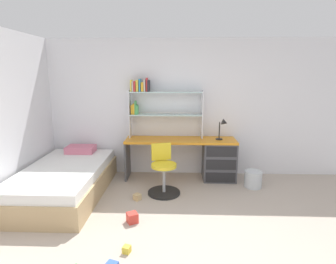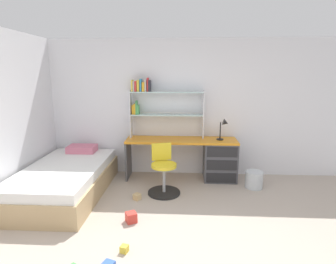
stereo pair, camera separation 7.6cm
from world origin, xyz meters
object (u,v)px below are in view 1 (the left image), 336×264
Objects in this scene: bed_platform at (65,181)px; bookshelf_hutch at (156,102)px; toy_block_natural_4 at (137,197)px; swivel_chair at (163,174)px; toy_block_red_1 at (132,218)px; waste_bin at (253,179)px; desk_lamp at (223,126)px; desk at (209,157)px; toy_block_yellow_2 at (127,249)px.

bookshelf_hutch is at bearing 33.66° from bed_platform.
bed_platform reaches higher than toy_block_natural_4.
toy_block_red_1 is (-0.36, -0.92, -0.25)m from swivel_chair.
swivel_chair is at bearing 35.49° from toy_block_natural_4.
toy_block_natural_4 is at bearing -163.52° from waste_bin.
toy_block_red_1 is at bearing -132.15° from desk_lamp.
toy_block_red_1 reaches higher than toy_block_natural_4.
toy_block_red_1 is (-1.37, -1.52, -0.93)m from desk_lamp.
swivel_chair is 1.56m from bed_platform.
swivel_chair is 6.11× the size of toy_block_red_1.
bookshelf_hutch is at bearing 171.78° from desk.
toy_block_natural_4 is at bearing -144.51° from swivel_chair.
swivel_chair is 0.54m from toy_block_natural_4.
waste_bin is (0.71, -0.35, -0.27)m from desk.
desk is 1.48× the size of bookshelf_hutch.
toy_block_red_1 is at bearing -126.47° from desk.
bed_platform is at bearing -161.78° from desk.
bed_platform is at bearing -172.22° from waste_bin.
toy_block_yellow_2 is (0.04, -0.61, -0.03)m from toy_block_red_1.
desk_lamp is at bearing -8.44° from bookshelf_hutch.
bookshelf_hutch is 3.47× the size of desk_lamp.
toy_block_red_1 is at bearing -147.16° from waste_bin.
toy_block_natural_4 is (1.16, -0.14, -0.19)m from bed_platform.
toy_block_yellow_2 is at bearing -122.02° from desk_lamp.
desk reaches higher than toy_block_red_1.
toy_block_yellow_2 is at bearing -48.60° from bed_platform.
toy_block_yellow_2 is (-0.32, -1.53, -0.27)m from swivel_chair.
desk is at bearing 53.53° from toy_block_red_1.
bookshelf_hutch is at bearing 163.63° from waste_bin.
swivel_chair reaches higher than desk.
desk_lamp is 1.03m from waste_bin.
bed_platform is at bearing 173.01° from toy_block_natural_4.
desk_lamp reaches higher than toy_block_red_1.
bookshelf_hutch reaches higher than swivel_chair.
toy_block_natural_4 is (-0.03, 0.64, -0.02)m from toy_block_red_1.
toy_block_red_1 is 0.64m from toy_block_natural_4.
bookshelf_hutch is 1.69× the size of swivel_chair.
desk_lamp is at bearing -9.36° from desk.
bed_platform is (-1.55, -0.13, -0.07)m from swivel_chair.
desk_lamp reaches higher than waste_bin.
desk_lamp is at bearing 15.96° from bed_platform.
bookshelf_hutch is at bearing 103.01° from swivel_chair.
waste_bin reaches higher than toy_block_red_1.
desk_lamp is at bearing 146.91° from waste_bin.
bookshelf_hutch is 10.31× the size of toy_block_red_1.
toy_block_natural_4 is (-0.39, -0.28, -0.26)m from swivel_chair.
desk is 20.77× the size of toy_block_natural_4.
bookshelf_hutch reaches higher than desk.
bookshelf_hutch is 17.10× the size of toy_block_yellow_2.
bookshelf_hutch is 2.15m from waste_bin.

